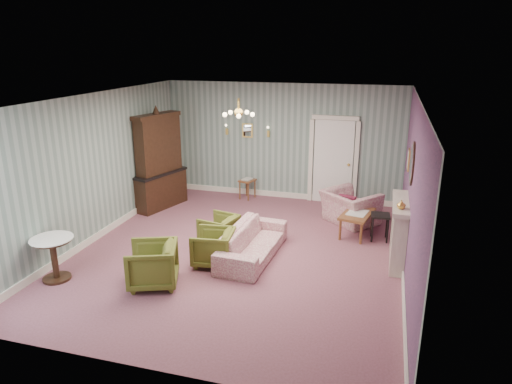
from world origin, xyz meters
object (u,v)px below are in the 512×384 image
(olive_chair_a, at_px, (152,263))
(wingback_chair, at_px, (350,202))
(sofa_chintz, at_px, (253,237))
(pedestal_table, at_px, (54,259))
(coffee_table, at_px, (357,224))
(fireplace, at_px, (399,232))
(dresser, at_px, (158,159))
(olive_chair_b, at_px, (213,246))
(olive_chair_c, at_px, (219,228))
(side_table_black, at_px, (380,227))

(olive_chair_a, relative_size, wingback_chair, 0.72)
(wingback_chair, bearing_deg, sofa_chintz, 95.46)
(pedestal_table, bearing_deg, coffee_table, 35.25)
(fireplace, distance_m, pedestal_table, 5.96)
(dresser, bearing_deg, olive_chair_b, -30.65)
(wingback_chair, relative_size, pedestal_table, 1.45)
(olive_chair_c, bearing_deg, fireplace, 104.98)
(olive_chair_b, xyz_separation_m, sofa_chintz, (0.59, 0.48, 0.04))
(olive_chair_c, height_order, sofa_chintz, sofa_chintz)
(wingback_chair, relative_size, fireplace, 0.79)
(sofa_chintz, relative_size, coffee_table, 2.08)
(olive_chair_b, relative_size, olive_chair_c, 1.08)
(olive_chair_b, relative_size, wingback_chair, 0.65)
(olive_chair_b, bearing_deg, side_table_black, 117.26)
(olive_chair_a, xyz_separation_m, fireplace, (3.85, 1.98, 0.18))
(olive_chair_a, height_order, wingback_chair, wingback_chair)
(wingback_chair, height_order, pedestal_table, wingback_chair)
(olive_chair_a, relative_size, fireplace, 0.56)
(dresser, height_order, pedestal_table, dresser)
(fireplace, distance_m, coffee_table, 1.37)
(olive_chair_a, distance_m, olive_chair_b, 1.20)
(wingback_chair, bearing_deg, coffee_table, 146.53)
(olive_chair_b, height_order, olive_chair_c, olive_chair_b)
(fireplace, height_order, side_table_black, fireplace)
(olive_chair_c, distance_m, dresser, 2.87)
(sofa_chintz, xyz_separation_m, side_table_black, (2.24, 1.44, -0.12))
(olive_chair_b, relative_size, dresser, 0.30)
(fireplace, bearing_deg, olive_chair_b, -162.48)
(dresser, height_order, fireplace, dresser)
(sofa_chintz, xyz_separation_m, dresser, (-2.93, 2.09, 0.81))
(dresser, bearing_deg, fireplace, 1.14)
(coffee_table, xyz_separation_m, side_table_black, (0.46, -0.14, 0.03))
(coffee_table, height_order, side_table_black, side_table_black)
(olive_chair_a, xyz_separation_m, dresser, (-1.66, 3.55, 0.81))
(wingback_chair, bearing_deg, fireplace, 159.95)
(olive_chair_b, xyz_separation_m, coffee_table, (2.37, 2.06, -0.11))
(olive_chair_a, height_order, olive_chair_b, olive_chair_a)
(pedestal_table, bearing_deg, sofa_chintz, 30.81)
(coffee_table, bearing_deg, wingback_chair, 106.30)
(olive_chair_c, bearing_deg, coffee_table, 127.56)
(sofa_chintz, relative_size, fireplace, 1.44)
(olive_chair_a, bearing_deg, side_table_black, 108.81)
(olive_chair_c, bearing_deg, sofa_chintz, 77.38)
(sofa_chintz, bearing_deg, side_table_black, -54.17)
(dresser, relative_size, side_table_black, 4.37)
(sofa_chintz, bearing_deg, wingback_chair, -31.61)
(olive_chair_b, relative_size, coffee_table, 0.74)
(side_table_black, bearing_deg, olive_chair_a, -140.47)
(dresser, bearing_deg, pedestal_table, -73.02)
(olive_chair_b, height_order, wingback_chair, wingback_chair)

